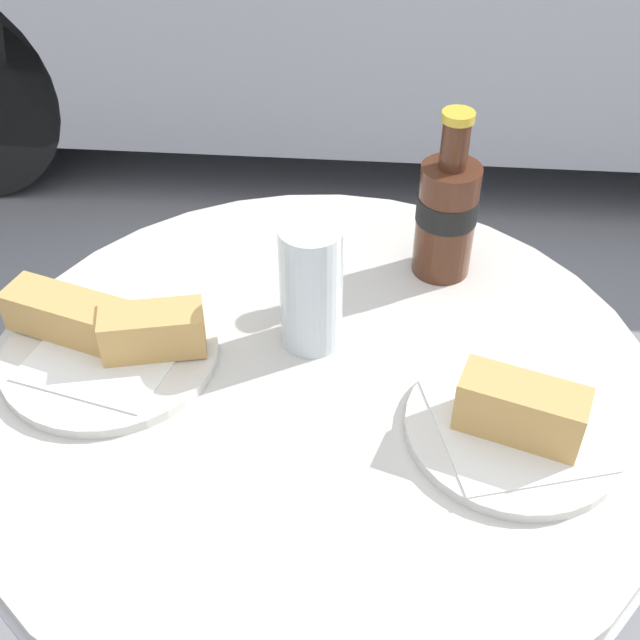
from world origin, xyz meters
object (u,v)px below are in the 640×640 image
Objects in this scene: bistro_table at (317,482)px; lunch_plate_far at (108,339)px; cola_bottle_left at (447,213)px; lunch_plate_near at (516,421)px; drinking_glass at (311,292)px.

lunch_plate_far is at bearing 175.11° from bistro_table.
lunch_plate_near is (0.06, -0.26, -0.06)m from cola_bottle_left.
cola_bottle_left reaches higher than lunch_plate_far.
bistro_table is 0.30m from lunch_plate_far.
lunch_plate_near is (0.21, -0.12, -0.05)m from drinking_glass.
bistro_table is 0.35m from cola_bottle_left.
lunch_plate_near is at bearing -17.22° from bistro_table.
cola_bottle_left is 0.20m from drinking_glass.
drinking_glass is at bearing -136.00° from cola_bottle_left.
lunch_plate_far is at bearing -168.87° from drinking_glass.
cola_bottle_left is 0.98× the size of lunch_plate_near.
bistro_table is at bearing 162.78° from lunch_plate_near.
drinking_glass reaches higher than lunch_plate_far.
lunch_plate_far is (-0.23, 0.02, 0.20)m from bistro_table.
lunch_plate_near is at bearing -30.44° from drinking_glass.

